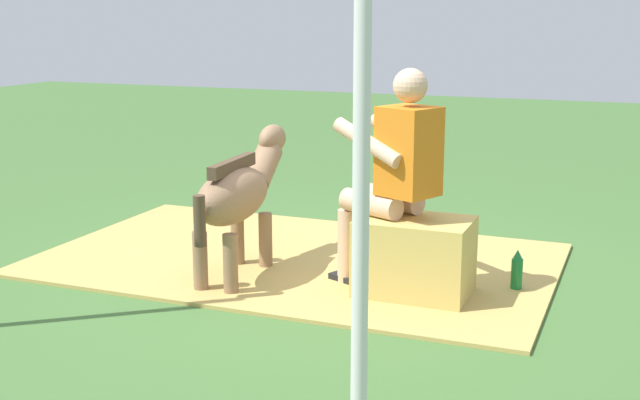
% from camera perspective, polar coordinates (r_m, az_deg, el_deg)
% --- Properties ---
extents(ground_plane, '(24.00, 24.00, 0.00)m').
position_cam_1_polar(ground_plane, '(5.43, -0.33, -5.21)').
color(ground_plane, '#426B33').
extents(hay_patch, '(3.44, 2.13, 0.02)m').
position_cam_1_polar(hay_patch, '(5.74, -1.58, -4.08)').
color(hay_patch, tan).
rests_on(hay_patch, ground).
extents(hay_bale, '(0.66, 0.46, 0.48)m').
position_cam_1_polar(hay_bale, '(5.00, 6.47, -3.98)').
color(hay_bale, tan).
rests_on(hay_bale, ground).
extents(person_seated, '(0.72, 0.58, 1.36)m').
position_cam_1_polar(person_seated, '(4.97, 5.03, 2.03)').
color(person_seated, '#D8AD8C').
rests_on(person_seated, ground).
extents(pony_standing, '(0.37, 1.35, 0.91)m').
position_cam_1_polar(pony_standing, '(5.31, -5.57, 0.47)').
color(pony_standing, '#8C6B4C').
rests_on(pony_standing, ground).
extents(soda_bottle, '(0.07, 0.07, 0.27)m').
position_cam_1_polar(soda_bottle, '(5.22, 13.31, -4.79)').
color(soda_bottle, '#197233').
rests_on(soda_bottle, ground).
extents(tent_pole_left, '(0.06, 0.06, 2.58)m').
position_cam_1_polar(tent_pole_left, '(2.79, 2.87, 4.79)').
color(tent_pole_left, silver).
rests_on(tent_pole_left, ground).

